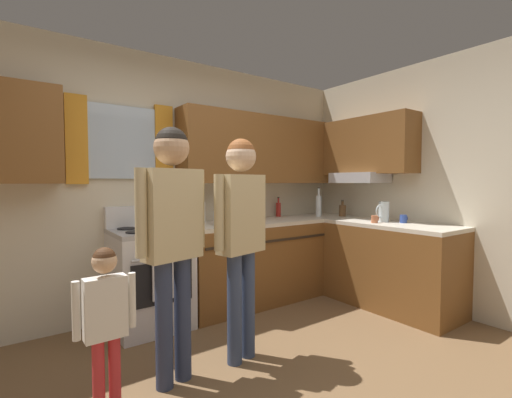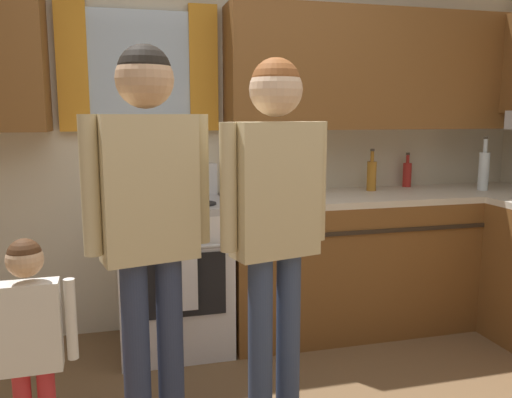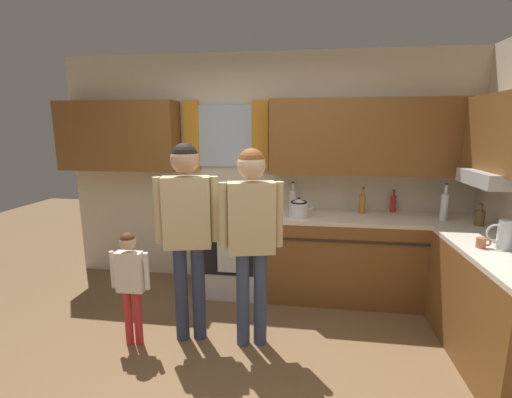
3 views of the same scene
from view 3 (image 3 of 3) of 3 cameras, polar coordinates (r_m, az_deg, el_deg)
name	(u,v)px [view 3 (image 3 of 3)]	position (r m, az deg, el deg)	size (l,w,h in m)	color
ground_plane	(228,388)	(2.82, -4.61, -28.16)	(12.00, 12.00, 0.00)	brown
back_wall_unit	(265,157)	(3.97, 1.44, 6.76)	(4.60, 0.42, 2.60)	beige
kitchen_counter_run	(409,274)	(3.68, 23.50, -11.00)	(2.22, 1.97, 0.90)	brown
stove_oven	(234,249)	(3.97, -3.55, -8.15)	(0.65, 0.67, 1.10)	silver
bottle_milk_white	(293,199)	(3.94, 5.95, 0.00)	(0.08, 0.08, 0.31)	white
bottle_sauce_red	(393,203)	(4.09, 21.28, -0.68)	(0.06, 0.06, 0.25)	red
bottle_tall_clear	(444,206)	(3.93, 28.15, -1.02)	(0.07, 0.07, 0.37)	silver
bottle_oil_amber	(362,203)	(3.91, 16.81, -0.69)	(0.06, 0.06, 0.29)	#B27223
bottle_squat_brown	(480,217)	(3.90, 32.44, -2.50)	(0.08, 0.08, 0.21)	brown
cup_terracotta	(482,243)	(3.20, 32.66, -5.97)	(0.11, 0.07, 0.08)	#B76642
stovetop_kettle	(299,208)	(3.62, 6.94, -1.42)	(0.27, 0.20, 0.21)	silver
water_pitcher	(504,234)	(3.25, 35.20, -4.70)	(0.19, 0.11, 0.22)	silver
adult_holding_child	(187,220)	(2.93, -11.07, -3.36)	(0.51, 0.24, 1.68)	#2D3856
adult_in_plaid	(251,225)	(2.81, -0.75, -4.29)	(0.50, 0.24, 1.65)	#38476B
small_child	(130,276)	(3.12, -19.68, -11.60)	(0.33, 0.13, 0.98)	red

